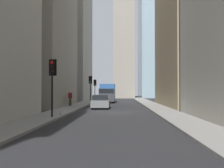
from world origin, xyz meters
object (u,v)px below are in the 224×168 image
at_px(traffic_light_foreground, 52,74).
at_px(traffic_light_midblock, 90,83).
at_px(pedestrian, 70,97).
at_px(delivery_truck, 107,93).
at_px(hatchback_grey, 101,102).
at_px(traffic_light_far_junction, 95,85).
at_px(discarded_bottle, 60,114).

relative_size(traffic_light_foreground, traffic_light_midblock, 1.00).
relative_size(traffic_light_midblock, pedestrian, 2.24).
relative_size(delivery_truck, hatchback_grey, 1.50).
bearing_deg(traffic_light_far_junction, discarded_bottle, -179.21).
bearing_deg(hatchback_grey, discarded_bottle, 167.66).
bearing_deg(traffic_light_foreground, hatchback_grey, -12.52).
xyz_separation_m(hatchback_grey, discarded_bottle, (-9.95, 2.18, -0.42)).
height_order(traffic_light_midblock, discarded_bottle, traffic_light_midblock).
distance_m(delivery_truck, traffic_light_far_junction, 7.92).
distance_m(traffic_light_foreground, traffic_light_far_junction, 32.76).
height_order(pedestrian, discarded_bottle, pedestrian).
height_order(hatchback_grey, traffic_light_midblock, traffic_light_midblock).
relative_size(traffic_light_midblock, traffic_light_far_junction, 1.05).
xyz_separation_m(traffic_light_foreground, discarded_bottle, (1.22, -0.30, -2.71)).
relative_size(traffic_light_foreground, pedestrian, 2.23).
height_order(traffic_light_midblock, pedestrian, traffic_light_midblock).
height_order(traffic_light_far_junction, pedestrian, traffic_light_far_junction).
distance_m(delivery_truck, pedestrian, 12.17).
height_order(delivery_truck, traffic_light_far_junction, traffic_light_far_junction).
distance_m(hatchback_grey, traffic_light_midblock, 12.84).
height_order(delivery_truck, discarded_bottle, delivery_truck).
relative_size(pedestrian, discarded_bottle, 6.39).
bearing_deg(traffic_light_far_junction, pedestrian, 176.64).
relative_size(delivery_truck, traffic_light_midblock, 1.68).
distance_m(hatchback_grey, pedestrian, 4.59).
relative_size(hatchback_grey, traffic_light_far_junction, 1.17).
xyz_separation_m(traffic_light_midblock, pedestrian, (-9.74, 1.27, -1.89)).
relative_size(hatchback_grey, pedestrian, 2.49).
xyz_separation_m(hatchback_grey, traffic_light_far_junction, (21.58, 2.61, 2.16)).
distance_m(pedestrian, discarded_bottle, 12.73).
relative_size(traffic_light_midblock, discarded_bottle, 14.28).
bearing_deg(delivery_truck, traffic_light_midblock, 126.89).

